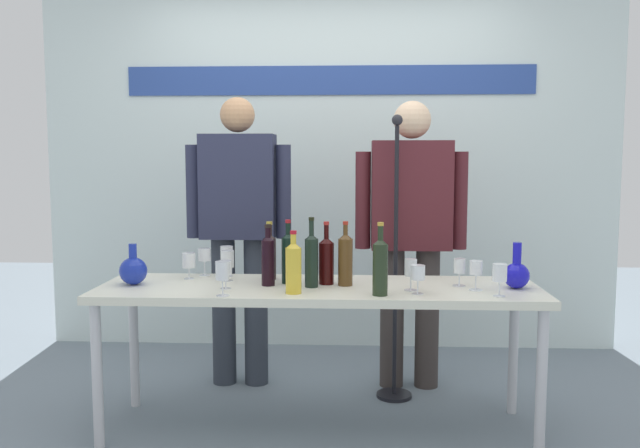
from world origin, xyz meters
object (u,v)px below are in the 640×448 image
at_px(decanter_blue_left, 133,270).
at_px(wine_glass_right_3, 500,273).
at_px(wine_glass_left_1, 227,259).
at_px(microphone_stand, 395,304).
at_px(presenter_left, 239,221).
at_px(wine_glass_right_0, 476,269).
at_px(wine_glass_left_2, 227,255).
at_px(wine_bottle_6, 311,258).
at_px(wine_bottle_4, 345,258).
at_px(decanter_blue_right, 517,274).
at_px(wine_bottle_5, 326,259).
at_px(wine_glass_right_2, 459,267).
at_px(wine_glass_left_5, 226,268).
at_px(wine_glass_right_1, 411,269).
at_px(wine_bottle_2, 293,266).
at_px(wine_bottle_3, 380,265).
at_px(wine_glass_right_4, 418,273).
at_px(display_table, 318,298).
at_px(wine_bottle_7, 270,255).
at_px(wine_glass_left_4, 204,255).
at_px(wine_bottle_0, 268,259).
at_px(wine_bottle_1, 288,256).
at_px(wine_glass_left_0, 222,271).
at_px(wine_glass_left_3, 189,261).
at_px(presenter_right, 411,224).

xyz_separation_m(decanter_blue_left, wine_glass_right_3, (1.76, -0.19, 0.03)).
bearing_deg(wine_glass_left_1, microphone_stand, 22.11).
relative_size(presenter_left, wine_glass_right_0, 12.00).
bearing_deg(wine_glass_left_2, wine_bottle_6, -28.82).
height_order(wine_bottle_4, wine_glass_right_0, wine_bottle_4).
relative_size(decanter_blue_right, wine_bottle_5, 0.72).
distance_m(wine_glass_left_1, wine_glass_right_2, 1.17).
relative_size(wine_bottle_4, wine_glass_left_5, 2.31).
bearing_deg(wine_glass_right_0, presenter_left, 150.17).
bearing_deg(wine_glass_right_1, wine_bottle_2, -170.45).
bearing_deg(wine_bottle_3, wine_glass_right_4, 11.20).
bearing_deg(display_table, wine_glass_left_2, 155.41).
bearing_deg(wine_glass_left_5, wine_glass_right_3, -4.94).
relative_size(wine_glass_left_1, wine_glass_right_4, 1.16).
relative_size(wine_bottle_7, wine_glass_right_4, 2.22).
relative_size(wine_bottle_2, wine_bottle_3, 0.87).
height_order(wine_bottle_3, wine_glass_left_4, wine_bottle_3).
bearing_deg(wine_glass_right_1, wine_bottle_0, 172.92).
bearing_deg(wine_bottle_0, microphone_stand, 35.27).
height_order(wine_bottle_0, wine_glass_right_1, wine_bottle_0).
bearing_deg(wine_bottle_6, wine_bottle_0, 172.93).
height_order(wine_bottle_1, wine_bottle_3, wine_bottle_3).
height_order(presenter_left, wine_glass_right_1, presenter_left).
bearing_deg(wine_glass_left_2, wine_glass_right_0, -13.28).
xyz_separation_m(wine_bottle_6, wine_bottle_7, (-0.23, 0.19, -0.01)).
xyz_separation_m(wine_bottle_7, wine_glass_left_0, (-0.16, -0.42, -0.02)).
bearing_deg(wine_glass_left_2, wine_glass_left_1, -77.74).
relative_size(display_table, decanter_blue_right, 9.65).
xyz_separation_m(wine_bottle_1, wine_bottle_6, (0.12, -0.09, 0.00)).
bearing_deg(decanter_blue_right, wine_glass_left_0, -170.01).
xyz_separation_m(wine_glass_left_0, wine_glass_left_2, (-0.07, 0.48, 0.00)).
xyz_separation_m(wine_glass_right_4, microphone_stand, (-0.06, 0.63, -0.29)).
bearing_deg(wine_glass_left_1, wine_bottle_1, -7.57).
height_order(wine_glass_right_0, microphone_stand, microphone_stand).
height_order(wine_glass_left_3, microphone_stand, microphone_stand).
relative_size(wine_bottle_1, wine_glass_left_2, 1.97).
relative_size(wine_bottle_0, wine_glass_right_0, 2.13).
distance_m(presenter_right, wine_bottle_7, 0.92).
height_order(wine_bottle_6, wine_glass_left_4, wine_bottle_6).
relative_size(wine_bottle_0, wine_glass_right_3, 2.02).
height_order(decanter_blue_left, presenter_left, presenter_left).
xyz_separation_m(presenter_right, wine_glass_right_3, (0.33, -0.86, -0.13)).
height_order(wine_glass_left_0, wine_glass_right_0, wine_glass_left_0).
xyz_separation_m(wine_glass_left_5, wine_glass_right_1, (0.89, 0.01, 0.01)).
xyz_separation_m(decanter_blue_right, wine_glass_right_2, (-0.27, 0.04, 0.02)).
height_order(wine_bottle_1, wine_glass_right_4, wine_bottle_1).
bearing_deg(wine_bottle_1, microphone_stand, 35.35).
height_order(wine_bottle_3, wine_glass_left_1, wine_bottle_3).
bearing_deg(wine_bottle_3, decanter_blue_right, 16.05).
bearing_deg(wine_glass_left_2, presenter_left, 91.07).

